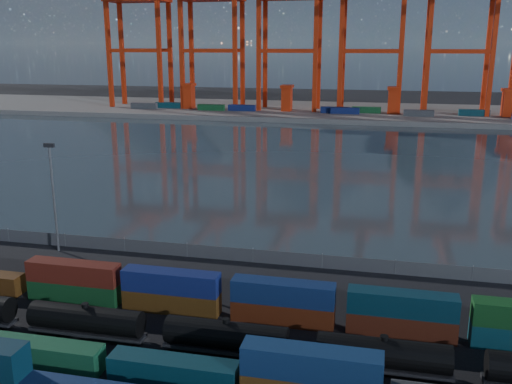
# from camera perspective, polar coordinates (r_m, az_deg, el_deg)

# --- Properties ---
(ground) EXTENTS (700.00, 700.00, 0.00)m
(ground) POSITION_cam_1_polar(r_m,az_deg,el_deg) (58.87, -6.81, -16.86)
(ground) COLOR black
(ground) RESTS_ON ground
(harbor_water) EXTENTS (700.00, 700.00, 0.00)m
(harbor_water) POSITION_cam_1_polar(r_m,az_deg,el_deg) (156.12, 6.15, 3.25)
(harbor_water) COLOR #2C3A40
(harbor_water) RESTS_ON ground
(far_quay) EXTENTS (700.00, 70.00, 2.00)m
(far_quay) POSITION_cam_1_polar(r_m,az_deg,el_deg) (259.37, 8.97, 7.91)
(far_quay) COLOR #514F4C
(far_quay) RESTS_ON ground
(container_row_mid) EXTENTS (128.00, 2.48, 5.29)m
(container_row_mid) POSITION_cam_1_polar(r_m,az_deg,el_deg) (53.21, 0.34, -17.97)
(container_row_mid) COLOR #111657
(container_row_mid) RESTS_ON ground
(container_row_north) EXTENTS (141.00, 2.36, 5.03)m
(container_row_north) POSITION_cam_1_polar(r_m,az_deg,el_deg) (66.05, -0.76, -10.94)
(container_row_north) COLOR #120F4E
(container_row_north) RESTS_ON ground
(tanker_string) EXTENTS (121.53, 2.80, 4.01)m
(tanker_string) POSITION_cam_1_polar(r_m,az_deg,el_deg) (68.82, -22.36, -11.14)
(tanker_string) COLOR black
(tanker_string) RESTS_ON ground
(waterfront_fence) EXTENTS (160.12, 0.12, 2.20)m
(waterfront_fence) POSITION_cam_1_polar(r_m,az_deg,el_deg) (82.61, -0.31, -6.39)
(waterfront_fence) COLOR #595B5E
(waterfront_fence) RESTS_ON ground
(yard_light_mast) EXTENTS (1.60, 0.40, 16.60)m
(yard_light_mast) POSITION_cam_1_polar(r_m,az_deg,el_deg) (89.78, -19.61, 0.01)
(yard_light_mast) COLOR slate
(yard_light_mast) RESTS_ON ground
(gantry_cranes) EXTENTS (202.75, 53.28, 72.15)m
(gantry_cranes) POSITION_cam_1_polar(r_m,az_deg,el_deg) (251.77, 7.47, 17.63)
(gantry_cranes) COLOR red
(gantry_cranes) RESTS_ON ground
(quay_containers) EXTENTS (172.58, 10.99, 2.60)m
(quay_containers) POSITION_cam_1_polar(r_m,az_deg,el_deg) (245.73, 6.16, 8.18)
(quay_containers) COLOR navy
(quay_containers) RESTS_ON far_quay
(straddle_carriers) EXTENTS (140.00, 7.00, 11.10)m
(straddle_carriers) POSITION_cam_1_polar(r_m,az_deg,el_deg) (248.93, 8.28, 9.24)
(straddle_carriers) COLOR red
(straddle_carriers) RESTS_ON far_quay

